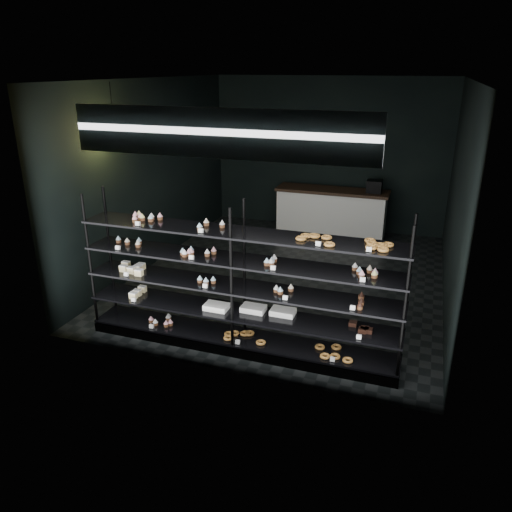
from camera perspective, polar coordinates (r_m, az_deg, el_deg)
name	(u,v)px	position (r m, az deg, el deg)	size (l,w,h in m)	color
room	(291,184)	(8.10, 4.04, 8.16)	(5.01, 6.01, 3.20)	black
display_shelf	(237,303)	(6.22, -2.18, -5.39)	(4.00, 0.50, 1.91)	black
signage	(217,133)	(5.17, -4.50, 13.82)	(3.30, 0.05, 0.50)	#0B133B
pendant_lamp	(115,136)	(7.53, -15.83, 13.05)	(0.31, 0.31, 0.89)	black
service_counter	(332,211)	(10.69, 8.67, 5.06)	(2.32, 0.65, 1.23)	silver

